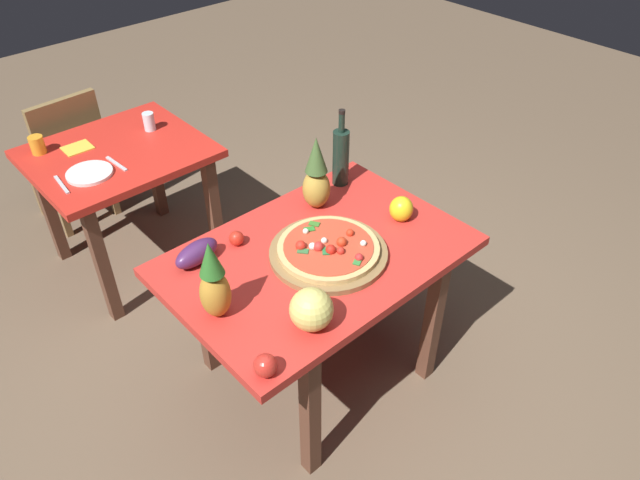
% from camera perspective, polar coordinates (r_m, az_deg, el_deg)
% --- Properties ---
extents(ground_plane, '(10.00, 10.00, 0.00)m').
position_cam_1_polar(ground_plane, '(2.93, -0.22, -12.18)').
color(ground_plane, brown).
extents(display_table, '(1.21, 0.82, 0.73)m').
position_cam_1_polar(display_table, '(2.47, -0.25, -2.83)').
color(display_table, brown).
rests_on(display_table, ground_plane).
extents(background_table, '(0.86, 0.76, 0.73)m').
position_cam_1_polar(background_table, '(3.31, -18.51, 6.35)').
color(background_table, brown).
rests_on(background_table, ground_plane).
extents(dining_chair, '(0.42, 0.42, 0.85)m').
position_cam_1_polar(dining_chair, '(3.86, -23.05, 7.78)').
color(dining_chair, olive).
rests_on(dining_chair, ground_plane).
extents(pizza_board, '(0.48, 0.48, 0.02)m').
position_cam_1_polar(pizza_board, '(2.38, 0.80, -1.26)').
color(pizza_board, olive).
rests_on(pizza_board, display_table).
extents(pizza, '(0.41, 0.41, 0.06)m').
position_cam_1_polar(pizza, '(2.37, 0.81, -0.77)').
color(pizza, tan).
rests_on(pizza, pizza_board).
extents(wine_bottle, '(0.08, 0.08, 0.37)m').
position_cam_1_polar(wine_bottle, '(2.75, 2.01, 8.02)').
color(wine_bottle, '#1A2E24').
rests_on(wine_bottle, display_table).
extents(pineapple_left, '(0.11, 0.11, 0.33)m').
position_cam_1_polar(pineapple_left, '(2.08, -10.13, -4.13)').
color(pineapple_left, '#C1872D').
rests_on(pineapple_left, display_table).
extents(pineapple_right, '(0.12, 0.12, 0.34)m').
position_cam_1_polar(pineapple_right, '(2.58, -0.36, 6.09)').
color(pineapple_right, '#B49038').
rests_on(pineapple_right, display_table).
extents(melon, '(0.16, 0.16, 0.16)m').
position_cam_1_polar(melon, '(2.06, -0.83, -6.67)').
color(melon, '#DDD26A').
rests_on(melon, display_table).
extents(bell_pepper, '(0.10, 0.10, 0.11)m').
position_cam_1_polar(bell_pepper, '(2.58, 7.79, 2.97)').
color(bell_pepper, yellow).
rests_on(bell_pepper, display_table).
extents(eggplant, '(0.21, 0.12, 0.09)m').
position_cam_1_polar(eggplant, '(2.38, -11.72, -1.24)').
color(eggplant, '#4A2456').
rests_on(eggplant, display_table).
extents(tomato_by_bottle, '(0.06, 0.06, 0.06)m').
position_cam_1_polar(tomato_by_bottle, '(2.45, -8.01, 0.17)').
color(tomato_by_bottle, red).
rests_on(tomato_by_bottle, display_table).
extents(tomato_beside_pepper, '(0.08, 0.08, 0.08)m').
position_cam_1_polar(tomato_beside_pepper, '(1.95, -5.26, -11.88)').
color(tomato_beside_pepper, red).
rests_on(tomato_beside_pepper, display_table).
extents(drinking_glass_juice, '(0.07, 0.07, 0.09)m').
position_cam_1_polar(drinking_glass_juice, '(3.35, -25.45, 8.23)').
color(drinking_glass_juice, orange).
rests_on(drinking_glass_juice, background_table).
extents(drinking_glass_water, '(0.06, 0.06, 0.10)m').
position_cam_1_polar(drinking_glass_water, '(3.38, -16.06, 10.85)').
color(drinking_glass_water, silver).
rests_on(drinking_glass_water, background_table).
extents(dinner_plate, '(0.22, 0.22, 0.02)m').
position_cam_1_polar(dinner_plate, '(3.08, -21.21, 5.98)').
color(dinner_plate, white).
rests_on(dinner_plate, background_table).
extents(fork_utensil, '(0.03, 0.18, 0.01)m').
position_cam_1_polar(fork_utensil, '(3.05, -23.51, 4.88)').
color(fork_utensil, silver).
rests_on(fork_utensil, background_table).
extents(knife_utensil, '(0.03, 0.18, 0.01)m').
position_cam_1_polar(knife_utensil, '(3.13, -18.91, 6.92)').
color(knife_utensil, silver).
rests_on(knife_utensil, background_table).
extents(napkin_folded, '(0.14, 0.12, 0.01)m').
position_cam_1_polar(napkin_folded, '(3.34, -22.21, 8.16)').
color(napkin_folded, yellow).
rests_on(napkin_folded, background_table).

